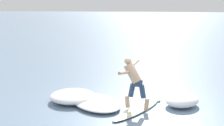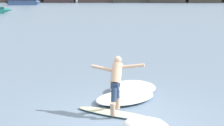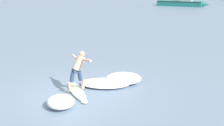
{
  "view_description": "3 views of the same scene",
  "coord_description": "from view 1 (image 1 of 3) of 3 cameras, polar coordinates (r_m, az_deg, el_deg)",
  "views": [
    {
      "loc": [
        -8.79,
        -0.72,
        3.1
      ],
      "look_at": [
        0.4,
        1.03,
        1.29
      ],
      "focal_mm": 50.0,
      "sensor_mm": 36.0,
      "label": 1
    },
    {
      "loc": [
        -0.12,
        -9.39,
        3.47
      ],
      "look_at": [
        -0.3,
        1.68,
        1.12
      ],
      "focal_mm": 60.0,
      "sensor_mm": 36.0,
      "label": 2
    },
    {
      "loc": [
        8.59,
        -7.01,
        4.28
      ],
      "look_at": [
        0.2,
        1.76,
        0.91
      ],
      "focal_mm": 50.0,
      "sensor_mm": 36.0,
      "label": 3
    }
  ],
  "objects": [
    {
      "name": "surfboard",
      "position": [
        9.21,
        4.7,
        -8.47
      ],
      "size": [
        2.39,
        1.45,
        0.22
      ],
      "color": "beige",
      "rests_on": "ground"
    },
    {
      "name": "wave_foam_beside",
      "position": [
        9.78,
        12.68,
        -6.65
      ],
      "size": [
        1.47,
        1.41,
        0.37
      ],
      "color": "white",
      "rests_on": "ground"
    },
    {
      "name": "wave_foam_at_tail",
      "position": [
        10.07,
        -7.19,
        -6.04
      ],
      "size": [
        1.96,
        1.94,
        0.34
      ],
      "color": "white",
      "rests_on": "ground"
    },
    {
      "name": "ground_plane",
      "position": [
        9.35,
        5.83,
        -8.47
      ],
      "size": [
        200.0,
        200.0,
        0.0
      ],
      "primitive_type": "plane",
      "color": "slate"
    },
    {
      "name": "wave_foam_at_nose",
      "position": [
        9.64,
        -2.92,
        -7.21
      ],
      "size": [
        2.37,
        2.29,
        0.2
      ],
      "color": "white",
      "rests_on": "ground"
    },
    {
      "name": "surfer",
      "position": [
        8.95,
        3.95,
        -2.94
      ],
      "size": [
        1.45,
        0.85,
        1.49
      ],
      "color": "tan",
      "rests_on": "surfboard"
    }
  ]
}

